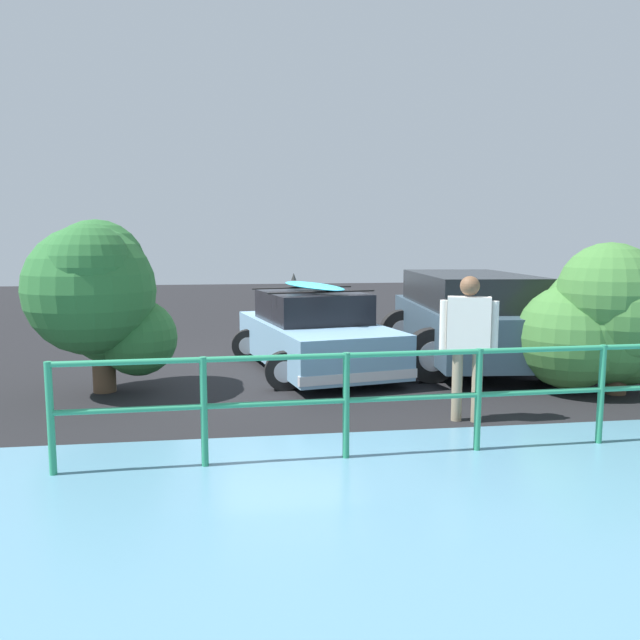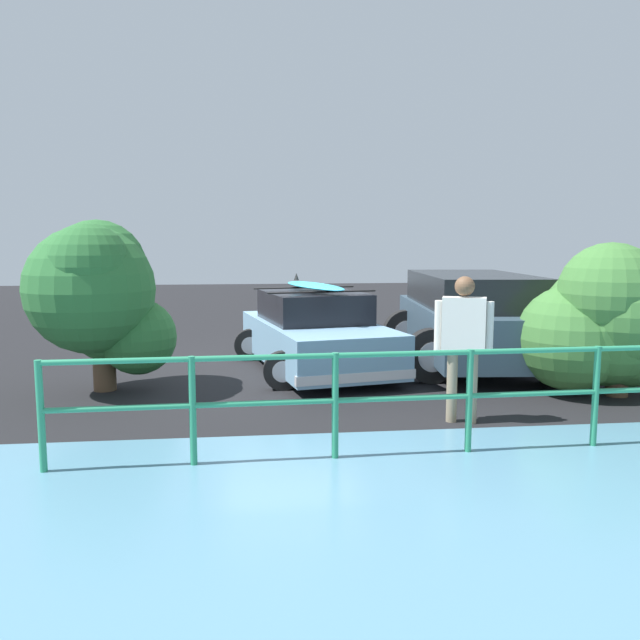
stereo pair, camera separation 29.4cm
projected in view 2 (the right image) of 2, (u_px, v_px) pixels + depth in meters
ground_plane at (291, 365)px, 11.29m from camera, size 44.00×44.00×0.02m
sedan_car at (315, 333)px, 10.78m from camera, size 2.86×4.29×1.63m
suv_car at (471, 318)px, 11.07m from camera, size 3.03×4.67×1.65m
person_bystander at (463, 336)px, 7.56m from camera, size 0.66×0.37×1.80m
railing_fence at (470, 385)px, 6.53m from camera, size 8.64×0.28×1.10m
bush_near_left at (99, 291)px, 9.05m from camera, size 2.11×1.98×2.54m
bush_near_right at (608, 318)px, 8.94m from camera, size 2.40×1.99×2.21m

